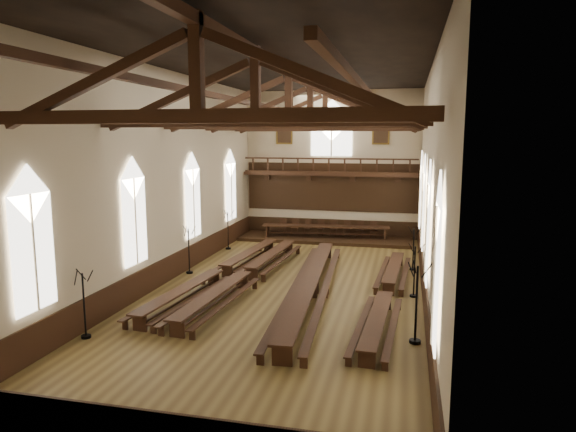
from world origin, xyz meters
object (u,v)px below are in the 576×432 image
Objects in this scene: dais at (325,239)px; candelabrum_right_mid at (414,281)px; high_table at (325,227)px; refectory_row_a at (221,271)px; candelabrum_right_near at (416,319)px; candelabrum_left_near at (85,317)px; refectory_row_c at (310,282)px; candelabrum_right_far at (413,257)px; refectory_row_b at (247,273)px; candelabrum_left_mid at (189,259)px; candelabrum_left_far at (228,237)px; refectory_row_d at (387,291)px.

candelabrum_right_mid is (5.67, -11.30, 0.62)m from dais.
dais is at bearing 116.65° from candelabrum_right_mid.
high_table is 3.59× the size of candelabrum_right_mid.
candelabrum_right_near is (8.98, -5.52, 0.35)m from refectory_row_a.
high_table is 19.37m from candelabrum_left_near.
refectory_row_a is 0.94× the size of refectory_row_c.
high_table reaches higher than refectory_row_a.
candelabrum_right_far reaches higher than high_table.
candelabrum_right_near is at bearing -35.20° from refectory_row_b.
dais is 4.65× the size of candelabrum_left_mid.
refectory_row_c is at bearing -169.57° from candelabrum_right_mid.
dais is at bearing 108.99° from candelabrum_right_near.
candelabrum_left_mid is (-5.43, -9.88, -0.14)m from high_table.
refectory_row_b is at bearing -6.02° from refectory_row_a.
candelabrum_left_near is 11.30m from candelabrum_right_near.
dais is (1.94, 11.10, -0.43)m from refectory_row_b.
candelabrum_left_far is at bearing 131.77° from candelabrum_right_near.
candelabrum_left_near is 1.05× the size of candelabrum_right_far.
dais is 0.78m from high_table.
refectory_row_d is 4.35m from candelabrum_right_near.
candelabrum_right_far is (7.61, 4.47, 0.17)m from refectory_row_b.
high_table is 11.27m from candelabrum_left_mid.
candelabrum_left_mid is 1.00× the size of candelabrum_left_far.
refectory_row_b is (1.37, -0.14, 0.01)m from refectory_row_a.
candelabrum_right_far is (11.10, 11.96, -0.04)m from candelabrum_left_near.
candelabrum_right_near is at bearing -44.62° from refectory_row_c.
candelabrum_right_far is (0.00, 4.66, -0.02)m from candelabrum_right_mid.
candelabrum_left_far is (-5.43, -4.05, 0.64)m from dais.
high_table reaches higher than refectory_row_c.
refectory_row_b is 7.87m from candelabrum_left_far.
candelabrum_left_near is at bearing -169.18° from candelabrum_right_near.
refectory_row_a is at bearing -72.97° from candelabrum_left_far.
refectory_row_a is 1.03× the size of refectory_row_d.
high_table is at bearing 108.99° from candelabrum_right_near.
candelabrum_left_mid reaches higher than candelabrum_right_far.
candelabrum_left_near is 16.32m from candelabrum_right_far.
refectory_row_b is 5.79× the size of candelabrum_left_far.
candelabrum_right_near is (11.10, -6.60, 0.11)m from candelabrum_left_mid.
candelabrum_right_mid is (4.42, 0.81, 0.13)m from refectory_row_c.
refectory_row_a is 2.39m from candelabrum_left_mid.
candelabrum_right_near is (4.42, -4.36, 0.27)m from refectory_row_c.
dais is (3.31, 10.96, -0.41)m from refectory_row_a.
candelabrum_right_near is at bearing -71.01° from dais.
candelabrum_left_mid is at bearing 161.52° from refectory_row_c.
candelabrum_left_mid is 1.06× the size of candelabrum_right_far.
refectory_row_a is 7.93m from candelabrum_left_near.
dais is 17.44m from candelabrum_right_near.
dais is 4.67× the size of candelabrum_left_near.
refectory_row_a is 7.23m from candelabrum_left_far.
refectory_row_c is 6.31× the size of candelabrum_right_mid.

